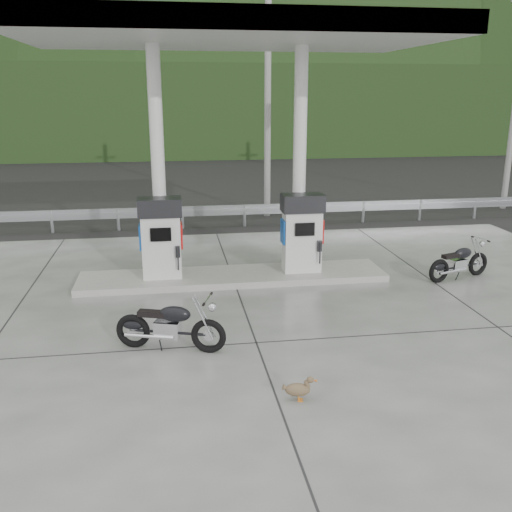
{
  "coord_description": "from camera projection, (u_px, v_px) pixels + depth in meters",
  "views": [
    {
      "loc": [
        -1.38,
        -9.93,
        4.16
      ],
      "look_at": [
        0.3,
        1.0,
        1.0
      ],
      "focal_mm": 40.0,
      "sensor_mm": 36.0,
      "label": 1
    }
  ],
  "objects": [
    {
      "name": "gas_pump_right",
      "position": [
        302.0,
        233.0,
        13.09
      ],
      "size": [
        0.95,
        0.55,
        1.8
      ],
      "primitive_type": null,
      "color": "silver",
      "rests_on": "pump_island"
    },
    {
      "name": "pump_island",
      "position": [
        233.0,
        277.0,
        13.13
      ],
      "size": [
        7.0,
        1.4,
        0.15
      ],
      "primitive_type": "cube",
      "color": "gray",
      "rests_on": "forecourt_apron"
    },
    {
      "name": "gas_pump_left",
      "position": [
        161.0,
        238.0,
        12.63
      ],
      "size": [
        0.95,
        0.55,
        1.8
      ],
      "primitive_type": null,
      "color": "silver",
      "rests_on": "pump_island"
    },
    {
      "name": "canopy_roof",
      "position": [
        230.0,
        32.0,
        11.68
      ],
      "size": [
        8.5,
        5.0,
        0.4
      ],
      "primitive_type": "cube",
      "color": "silver",
      "rests_on": "canopy_column_left"
    },
    {
      "name": "guardrail",
      "position": [
        214.0,
        206.0,
        18.19
      ],
      "size": [
        26.0,
        0.16,
        1.42
      ],
      "primitive_type": null,
      "color": "gray",
      "rests_on": "ground"
    },
    {
      "name": "tree_band",
      "position": [
        187.0,
        111.0,
        38.46
      ],
      "size": [
        80.0,
        6.0,
        6.0
      ],
      "primitive_type": "cube",
      "color": "black",
      "rests_on": "ground"
    },
    {
      "name": "canopy_column_right",
      "position": [
        300.0,
        161.0,
        13.03
      ],
      "size": [
        0.3,
        0.3,
        5.0
      ],
      "primitive_type": "cylinder",
      "color": "white",
      "rests_on": "pump_island"
    },
    {
      "name": "forecourt_apron",
      "position": [
        248.0,
        321.0,
        10.78
      ],
      "size": [
        18.0,
        14.0,
        0.02
      ],
      "primitive_type": "cube",
      "color": "#62625E",
      "rests_on": "ground"
    },
    {
      "name": "ground",
      "position": [
        248.0,
        322.0,
        10.78
      ],
      "size": [
        160.0,
        160.0,
        0.0
      ],
      "primitive_type": "plane",
      "color": "black",
      "rests_on": "ground"
    },
    {
      "name": "duck",
      "position": [
        298.0,
        390.0,
        7.95
      ],
      "size": [
        0.45,
        0.2,
        0.31
      ],
      "primitive_type": null,
      "rotation": [
        0.0,
        0.0,
        -0.18
      ],
      "color": "#503D29",
      "rests_on": "forecourt_apron"
    },
    {
      "name": "motorcycle_right",
      "position": [
        459.0,
        262.0,
        13.12
      ],
      "size": [
        1.73,
        1.01,
        0.78
      ],
      "primitive_type": null,
      "rotation": [
        0.0,
        0.0,
        0.32
      ],
      "color": "black",
      "rests_on": "forecourt_apron"
    },
    {
      "name": "road",
      "position": [
        206.0,
        207.0,
        21.71
      ],
      "size": [
        60.0,
        7.0,
        0.01
      ],
      "primitive_type": "cube",
      "color": "black",
      "rests_on": "ground"
    },
    {
      "name": "forested_hills",
      "position": [
        178.0,
        130.0,
        67.8
      ],
      "size": [
        100.0,
        40.0,
        140.0
      ],
      "primitive_type": null,
      "color": "black",
      "rests_on": "ground"
    },
    {
      "name": "canopy_column_left",
      "position": [
        158.0,
        164.0,
        12.57
      ],
      "size": [
        0.3,
        0.3,
        5.0
      ],
      "primitive_type": "cylinder",
      "color": "white",
      "rests_on": "pump_island"
    },
    {
      "name": "utility_pole_b",
      "position": [
        268.0,
        98.0,
        19.0
      ],
      "size": [
        0.22,
        0.22,
        8.0
      ],
      "primitive_type": "cylinder",
      "color": "gray",
      "rests_on": "ground"
    },
    {
      "name": "motorcycle_left",
      "position": [
        170.0,
        326.0,
        9.46
      ],
      "size": [
        1.86,
        1.08,
        0.84
      ],
      "primitive_type": null,
      "rotation": [
        0.0,
        0.0,
        -0.31
      ],
      "color": "black",
      "rests_on": "forecourt_apron"
    }
  ]
}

